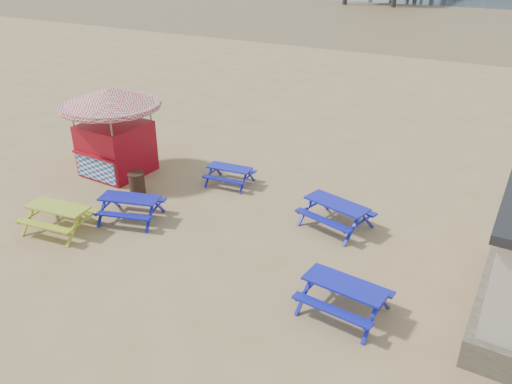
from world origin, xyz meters
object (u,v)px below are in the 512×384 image
Objects in this scene: picnic_table_yellow at (59,218)px; ice_cream_kiosk at (113,120)px; picnic_table_blue_b at (336,215)px; picnic_table_blue_a at (230,176)px; litter_bin at (137,184)px.

ice_cream_kiosk is (-1.59, 4.10, 1.68)m from picnic_table_yellow.
picnic_table_yellow is at bearing -134.83° from picnic_table_blue_b.
litter_bin is (-2.24, -2.40, 0.09)m from picnic_table_blue_a.
litter_bin is at bearing -154.29° from picnic_table_blue_b.
picnic_table_blue_b is 8.90m from ice_cream_kiosk.
picnic_table_blue_b is 8.40m from picnic_table_yellow.
picnic_table_blue_a is at bearing 18.01° from ice_cream_kiosk.
picnic_table_blue_b reaches higher than picnic_table_blue_a.
litter_bin reaches higher than picnic_table_blue_a.
picnic_table_blue_b is 2.70× the size of litter_bin.
litter_bin is (0.42, 2.96, 0.03)m from picnic_table_yellow.
ice_cream_kiosk is at bearing -164.47° from picnic_table_blue_b.
ice_cream_kiosk is 4.48× the size of litter_bin.
litter_bin is (2.01, -1.14, -1.65)m from ice_cream_kiosk.
ice_cream_kiosk is at bearing 150.31° from litter_bin.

